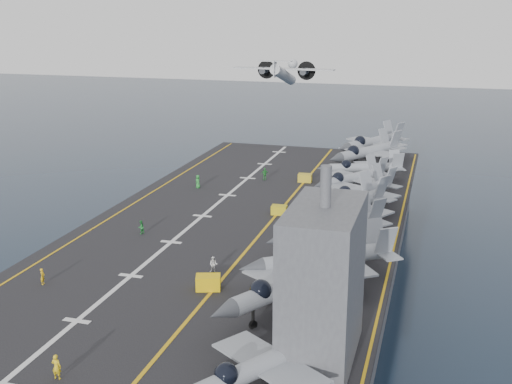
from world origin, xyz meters
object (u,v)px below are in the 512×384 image
(tow_cart_a, at_px, (208,282))
(transport_plane, at_px, (283,75))
(island_superstructure, at_px, (323,265))
(fighter_jet_0, at_px, (261,364))

(tow_cart_a, bearing_deg, transport_plane, 98.93)
(island_superstructure, distance_m, tow_cart_a, 16.95)
(fighter_jet_0, bearing_deg, tow_cart_a, 122.02)
(transport_plane, bearing_deg, fighter_jet_0, -76.96)
(fighter_jet_0, bearing_deg, island_superstructure, 63.44)
(fighter_jet_0, bearing_deg, transport_plane, 103.04)
(tow_cart_a, bearing_deg, island_superstructure, -36.34)
(island_superstructure, xyz_separation_m, tow_cart_a, (-12.51, 9.20, -6.81))
(island_superstructure, relative_size, tow_cart_a, 5.67)
(transport_plane, bearing_deg, tow_cart_a, -81.07)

